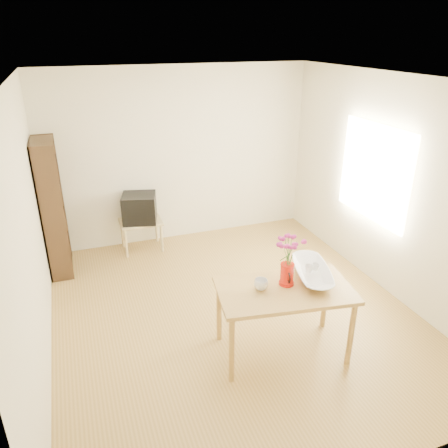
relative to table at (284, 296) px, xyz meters
name	(u,v)px	position (x,y,z in m)	size (l,w,h in m)	color
room	(236,208)	(-0.19, 0.81, 0.64)	(4.50, 4.50, 4.50)	olive
table	(284,296)	(0.00, 0.00, 0.00)	(1.39, 0.92, 0.75)	#A67A38
tv_stand	(141,225)	(-0.92, 2.77, -0.27)	(0.60, 0.45, 0.46)	tan
bookshelf	(54,212)	(-2.07, 2.55, 0.18)	(0.28, 0.70, 1.80)	black
pitcher	(287,275)	(0.05, 0.06, 0.19)	(0.15, 0.22, 0.23)	red
flowers	(289,248)	(0.05, 0.06, 0.49)	(0.26, 0.26, 0.36)	#BE2C89
mug	(261,284)	(-0.22, 0.06, 0.14)	(0.13, 0.13, 0.10)	white
bowl	(314,254)	(0.37, 0.12, 0.33)	(0.51, 0.51, 0.48)	white
teacup_a	(310,259)	(0.33, 0.12, 0.28)	(0.07, 0.07, 0.07)	white
teacup_b	(316,257)	(0.41, 0.14, 0.28)	(0.07, 0.07, 0.06)	white
television	(139,207)	(-0.92, 2.78, 0.01)	(0.56, 0.54, 0.41)	black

